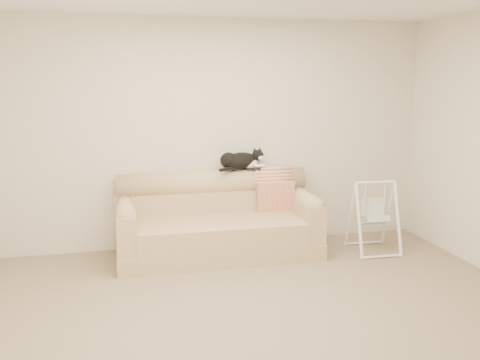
{
  "coord_description": "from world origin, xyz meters",
  "views": [
    {
      "loc": [
        -1.12,
        -4.03,
        1.95
      ],
      "look_at": [
        0.12,
        1.27,
        0.9
      ],
      "focal_mm": 40.0,
      "sensor_mm": 36.0,
      "label": 1
    }
  ],
  "objects_px": {
    "sofa": "(217,223)",
    "baby_swing": "(374,216)",
    "remote_b": "(253,169)",
    "remote_a": "(239,169)",
    "tuxedo_cat": "(241,160)"
  },
  "relations": [
    {
      "from": "sofa",
      "to": "baby_swing",
      "type": "distance_m",
      "value": 1.77
    },
    {
      "from": "sofa",
      "to": "remote_b",
      "type": "bearing_deg",
      "value": 24.02
    },
    {
      "from": "remote_a",
      "to": "remote_b",
      "type": "height_order",
      "value": "remote_a"
    },
    {
      "from": "sofa",
      "to": "remote_b",
      "type": "distance_m",
      "value": 0.76
    },
    {
      "from": "tuxedo_cat",
      "to": "sofa",
      "type": "bearing_deg",
      "value": -144.38
    },
    {
      "from": "sofa",
      "to": "tuxedo_cat",
      "type": "xyz_separation_m",
      "value": [
        0.33,
        0.23,
        0.66
      ]
    },
    {
      "from": "remote_a",
      "to": "remote_b",
      "type": "relative_size",
      "value": 1.06
    },
    {
      "from": "remote_a",
      "to": "baby_swing",
      "type": "bearing_deg",
      "value": -21.54
    },
    {
      "from": "sofa",
      "to": "remote_b",
      "type": "xyz_separation_m",
      "value": [
        0.47,
        0.21,
        0.56
      ]
    },
    {
      "from": "remote_b",
      "to": "tuxedo_cat",
      "type": "height_order",
      "value": "tuxedo_cat"
    },
    {
      "from": "remote_a",
      "to": "tuxedo_cat",
      "type": "height_order",
      "value": "tuxedo_cat"
    },
    {
      "from": "sofa",
      "to": "remote_b",
      "type": "height_order",
      "value": "remote_b"
    },
    {
      "from": "remote_b",
      "to": "baby_swing",
      "type": "distance_m",
      "value": 1.46
    },
    {
      "from": "tuxedo_cat",
      "to": "remote_a",
      "type": "bearing_deg",
      "value": 136.59
    },
    {
      "from": "sofa",
      "to": "remote_a",
      "type": "distance_m",
      "value": 0.69
    }
  ]
}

